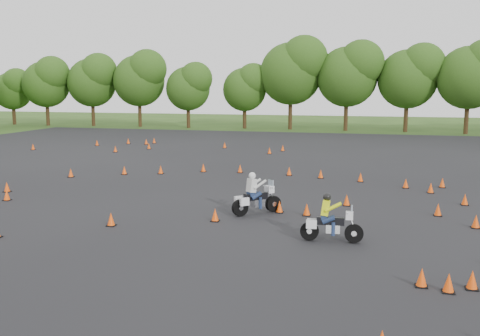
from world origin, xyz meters
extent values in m
plane|color=#2D5119|center=(0.00, 0.00, 0.00)|extent=(140.00, 140.00, 0.00)
plane|color=black|center=(0.00, 6.00, 0.01)|extent=(62.00, 62.00, 0.00)
cone|color=#FF4F0A|center=(-16.28, 20.30, 0.23)|extent=(0.26, 0.26, 0.45)
cone|color=#FF4F0A|center=(-12.72, 22.13, 0.23)|extent=(0.26, 0.26, 0.45)
cone|color=#FF4F0A|center=(-11.17, 19.16, 0.23)|extent=(0.26, 0.26, 0.45)
cone|color=#FF4F0A|center=(0.35, -1.07, 0.23)|extent=(0.26, 0.26, 0.45)
cone|color=#FF4F0A|center=(3.48, 0.61, 0.23)|extent=(0.26, 0.26, 0.45)
cone|color=#FF4F0A|center=(-1.47, 9.82, 0.23)|extent=(0.26, 0.26, 0.45)
cone|color=#FF4F0A|center=(-7.57, 7.65, 0.23)|extent=(0.26, 0.26, 0.45)
cone|color=#FF4F0A|center=(7.42, 7.30, 0.23)|extent=(0.26, 0.26, 0.45)
cone|color=#FF4F0A|center=(-3.59, 9.62, 0.23)|extent=(0.26, 0.26, 0.45)
cone|color=#FF4F0A|center=(5.25, 8.53, 0.23)|extent=(0.26, 0.26, 0.45)
cone|color=#FF4F0A|center=(2.39, 0.83, 0.23)|extent=(0.26, 0.26, 0.45)
cone|color=#FF4F0A|center=(-9.96, 6.10, 0.23)|extent=(0.26, 0.26, 0.45)
cone|color=#FF4F0A|center=(1.38, 9.57, 0.23)|extent=(0.26, 0.26, 0.45)
cone|color=#FF4F0A|center=(-12.78, 16.72, 0.23)|extent=(0.26, 0.26, 0.45)
cone|color=#FF4F0A|center=(8.31, 1.80, 0.23)|extent=(0.26, 0.26, 0.45)
cone|color=#FF4F0A|center=(9.60, 4.02, 0.23)|extent=(0.26, 0.26, 0.45)
cone|color=#FF4F0A|center=(-14.41, 22.22, 0.23)|extent=(0.26, 0.26, 0.45)
cone|color=#FF4F0A|center=(7.72, -6.19, 0.23)|extent=(0.26, 0.26, 0.45)
cone|color=#FF4F0A|center=(-9.39, 0.15, 0.23)|extent=(0.26, 0.26, 0.45)
cone|color=#FF4F0A|center=(4.86, 2.72, 0.23)|extent=(0.26, 0.26, 0.45)
cone|color=#FF4F0A|center=(-19.63, 16.51, 0.23)|extent=(0.26, 0.26, 0.45)
cone|color=#FF4F0A|center=(3.16, 9.08, 0.23)|extent=(0.26, 0.26, 0.45)
cone|color=#FF4F0A|center=(-1.48, 18.55, 0.23)|extent=(0.26, 0.26, 0.45)
cone|color=#FF4F0A|center=(9.15, 7.89, 0.23)|extent=(0.26, 0.26, 0.45)
cone|color=#FF4F0A|center=(-10.62, 1.76, 0.23)|extent=(0.26, 0.26, 0.45)
cone|color=#FF4F0A|center=(-12.47, 23.21, 0.23)|extent=(0.26, 0.26, 0.45)
cone|color=#FF4F0A|center=(-3.02, -2.59, 0.23)|extent=(0.26, 0.26, 0.45)
cone|color=#FF4F0A|center=(8.30, -5.84, 0.23)|extent=(0.26, 0.26, 0.45)
cone|color=#FF4F0A|center=(-5.63, 21.27, 0.23)|extent=(0.26, 0.26, 0.45)
cone|color=#FF4F0A|center=(-0.83, 20.45, 0.23)|extent=(0.26, 0.26, 0.45)
cone|color=#FF4F0A|center=(-5.69, 8.35, 0.23)|extent=(0.26, 0.26, 0.45)
cone|color=#FF4F0A|center=(7.13, -5.96, 0.23)|extent=(0.26, 0.26, 0.45)
cone|color=#FF4F0A|center=(8.47, 6.34, 0.23)|extent=(0.26, 0.26, 0.45)
cone|color=#FF4F0A|center=(9.39, 0.25, 0.23)|extent=(0.26, 0.26, 0.45)
camera|label=1|loc=(5.88, -19.22, 4.90)|focal=40.00mm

